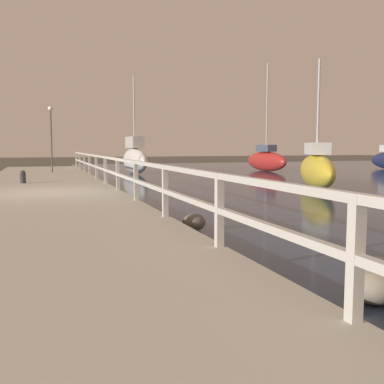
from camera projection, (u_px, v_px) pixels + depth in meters
ground_plane at (47, 205)px, 12.97m from camera, size 120.00×120.00×0.00m
dock_walkway at (47, 199)px, 12.95m from camera, size 4.33×36.00×0.36m
railing at (118, 168)px, 13.52m from camera, size 0.10×32.50×0.98m
boulder_near_dock at (375, 288)px, 4.80m from camera, size 0.47×0.42×0.35m
boulder_downstream at (377, 268)px, 5.72m from camera, size 0.38×0.34×0.29m
boulder_mid_strip at (194, 222)px, 8.96m from camera, size 0.47×0.43×0.35m
mooring_bollard at (23, 177)px, 16.32m from camera, size 0.21×0.21×0.47m
dock_lamp at (51, 124)px, 22.70m from camera, size 0.27×0.27×3.36m
sailboat_yellow at (317, 169)px, 18.10m from camera, size 3.14×5.42×5.12m
sailboat_red at (266, 160)px, 30.62m from camera, size 1.27×4.78×7.21m
sailboat_white at (135, 158)px, 27.87m from camera, size 1.03×5.93×5.95m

